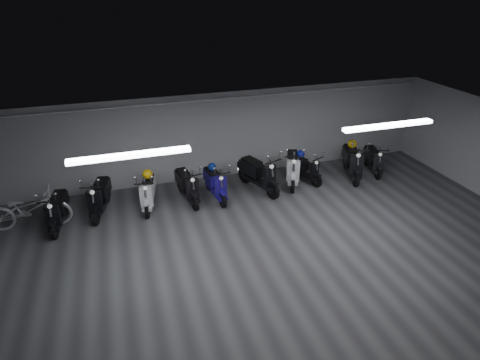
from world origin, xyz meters
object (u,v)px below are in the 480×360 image
object	(u,v)px
scooter_7	(305,164)
scooter_2	(148,187)
scooter_8	(353,156)
scooter_0	(56,205)
scooter_1	(99,191)
helmet_3	(352,144)
helmet_0	(147,174)
scooter_6	(293,162)
bicycle	(27,205)
scooter_3	(187,180)
helmet_2	(300,154)
scooter_9	(374,155)
scooter_4	(215,179)
helmet_1	(212,167)
scooter_5	(259,169)

from	to	relation	value
scooter_7	scooter_2	bearing A→B (deg)	160.70
scooter_8	scooter_0	bearing A→B (deg)	-159.63
scooter_1	helmet_3	world-z (taller)	scooter_1
helmet_0	helmet_3	bearing A→B (deg)	0.16
scooter_6	scooter_8	size ratio (longest dim) A/B	0.97
bicycle	helmet_3	world-z (taller)	bicycle
scooter_3	helmet_2	world-z (taller)	scooter_3
scooter_9	scooter_1	bearing A→B (deg)	-164.49
scooter_2	helmet_0	xyz separation A→B (m)	(0.05, 0.23, 0.30)
scooter_0	bicycle	distance (m)	0.72
scooter_1	helmet_2	world-z (taller)	scooter_1
scooter_7	helmet_3	world-z (taller)	helmet_3
scooter_4	helmet_3	bearing A→B (deg)	-2.15
scooter_3	scooter_6	xyz separation A→B (m)	(3.39, 0.16, 0.05)
scooter_8	scooter_9	xyz separation A→B (m)	(0.89, 0.11, -0.12)
scooter_9	helmet_1	bearing A→B (deg)	-165.40
scooter_8	scooter_3	bearing A→B (deg)	-161.95
scooter_8	bicycle	xyz separation A→B (m)	(-9.61, -0.13, -0.07)
scooter_9	helmet_3	size ratio (longest dim) A/B	5.92
scooter_7	helmet_1	distance (m)	3.05
scooter_4	scooter_9	world-z (taller)	scooter_4
scooter_2	helmet_1	xyz separation A→B (m)	(1.91, 0.18, 0.29)
scooter_1	scooter_9	world-z (taller)	scooter_1
helmet_0	scooter_1	bearing A→B (deg)	-173.99
scooter_0	bicycle	world-z (taller)	bicycle
helmet_3	scooter_7	bearing A→B (deg)	-177.45
scooter_2	scooter_9	distance (m)	7.44
scooter_3	scooter_7	distance (m)	3.82
scooter_8	helmet_0	size ratio (longest dim) A/B	6.94
scooter_0	helmet_1	world-z (taller)	scooter_0
scooter_2	helmet_2	world-z (taller)	scooter_2
bicycle	helmet_2	size ratio (longest dim) A/B	7.79
helmet_1	helmet_3	bearing A→B (deg)	0.84
scooter_7	helmet_2	xyz separation A→B (m)	(-0.08, 0.21, 0.28)
scooter_3	scooter_4	size ratio (longest dim) A/B	1.02
scooter_0	scooter_2	distance (m)	2.37
scooter_4	scooter_5	size ratio (longest dim) A/B	0.88
helmet_0	helmet_2	world-z (taller)	helmet_0
scooter_0	scooter_6	distance (m)	6.89
scooter_1	scooter_7	world-z (taller)	scooter_1
scooter_0	scooter_5	size ratio (longest dim) A/B	0.87
scooter_0	scooter_8	xyz separation A→B (m)	(8.91, 0.27, 0.10)
scooter_0	helmet_2	xyz separation A→B (m)	(7.22, 0.67, 0.22)
scooter_9	helmet_2	world-z (taller)	scooter_9
scooter_6	scooter_8	world-z (taller)	scooter_8
scooter_0	scooter_1	size ratio (longest dim) A/B	0.95
scooter_0	helmet_0	distance (m)	2.48
scooter_1	scooter_2	bearing A→B (deg)	9.64
scooter_0	scooter_5	xyz separation A→B (m)	(5.68, 0.31, 0.10)
scooter_1	scooter_6	size ratio (longest dim) A/B	0.94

